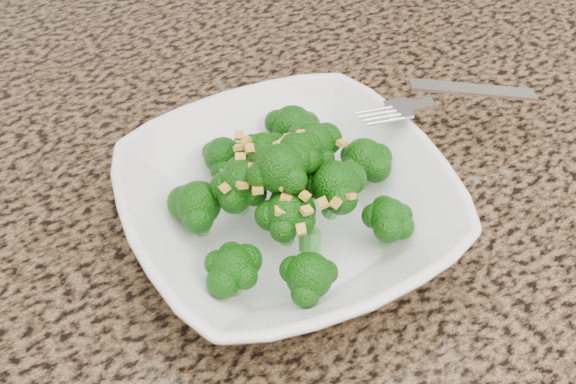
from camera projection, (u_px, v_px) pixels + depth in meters
granite_counter at (140, 263)px, 0.57m from camera, size 1.64×1.04×0.03m
bowl at (288, 210)px, 0.55m from camera, size 0.27×0.27×0.06m
broccoli_pile at (288, 150)px, 0.51m from camera, size 0.22×0.22×0.06m
garlic_topping at (288, 112)px, 0.48m from camera, size 0.13×0.13×0.01m
fork at (423, 103)px, 0.58m from camera, size 0.19×0.11×0.01m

